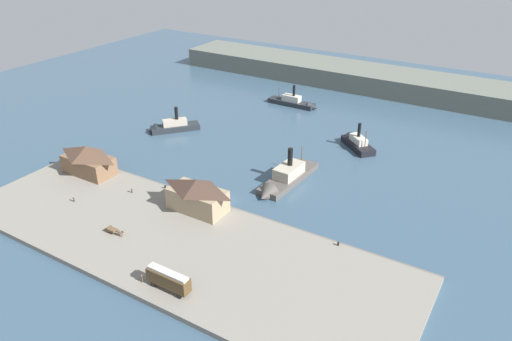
% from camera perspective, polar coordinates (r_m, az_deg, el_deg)
% --- Properties ---
extents(ground_plane, '(320.00, 320.00, 0.00)m').
position_cam_1_polar(ground_plane, '(127.24, -3.22, -3.54)').
color(ground_plane, '#385166').
extents(quay_promenade, '(110.00, 36.00, 1.20)m').
position_cam_1_polar(quay_promenade, '(112.56, -9.60, -8.18)').
color(quay_promenade, gray).
rests_on(quay_promenade, ground).
extents(seawall_edge, '(110.00, 0.80, 1.00)m').
position_cam_1_polar(seawall_edge, '(124.48, -4.16, -4.07)').
color(seawall_edge, '#666159').
rests_on(seawall_edge, ground).
extents(ferry_shed_customs_shed, '(14.81, 7.88, 8.32)m').
position_cam_1_polar(ferry_shed_customs_shed, '(143.91, -19.05, 1.22)').
color(ferry_shed_customs_shed, brown).
rests_on(ferry_shed_customs_shed, quay_promenade).
extents(ferry_shed_west_terminal, '(14.52, 7.77, 8.46)m').
position_cam_1_polar(ferry_shed_west_terminal, '(119.73, -6.87, -2.81)').
color(ferry_shed_west_terminal, '#998466').
rests_on(ferry_shed_west_terminal, quay_promenade).
extents(street_tram, '(9.46, 2.52, 4.27)m').
position_cam_1_polar(street_tram, '(97.56, -10.21, -12.37)').
color(street_tram, '#4C381E').
rests_on(street_tram, quay_promenade).
extents(horse_cart, '(5.58, 1.42, 1.87)m').
position_cam_1_polar(horse_cart, '(116.36, -16.15, -6.76)').
color(horse_cart, brown).
rests_on(horse_cart, quay_promenade).
extents(pedestrian_near_west_shed, '(0.43, 0.43, 1.73)m').
position_cam_1_polar(pedestrian_near_west_shed, '(101.33, -13.15, -12.22)').
color(pedestrian_near_west_shed, '#4C3D33').
rests_on(pedestrian_near_west_shed, quay_promenade).
extents(pedestrian_near_east_shed, '(0.37, 0.37, 1.51)m').
position_cam_1_polar(pedestrian_near_east_shed, '(131.96, -14.31, -2.27)').
color(pedestrian_near_east_shed, '#4C3D33').
rests_on(pedestrian_near_east_shed, quay_promenade).
extents(pedestrian_at_waters_edge, '(0.39, 0.39, 1.56)m').
position_cam_1_polar(pedestrian_at_waters_edge, '(132.35, -20.52, -3.16)').
color(pedestrian_at_waters_edge, '#4C3D33').
rests_on(pedestrian_at_waters_edge, quay_promenade).
extents(mooring_post_west, '(0.44, 0.44, 0.90)m').
position_cam_1_polar(mooring_post_west, '(132.26, -10.57, -1.89)').
color(mooring_post_west, black).
rests_on(mooring_post_west, quay_promenade).
extents(mooring_post_center_west, '(0.44, 0.44, 0.90)m').
position_cam_1_polar(mooring_post_center_west, '(110.05, 9.59, -8.43)').
color(mooring_post_center_west, black).
rests_on(mooring_post_center_west, quay_promenade).
extents(ferry_near_quay, '(20.65, 4.76, 9.36)m').
position_cam_1_polar(ferry_near_quay, '(191.88, 4.69, 7.89)').
color(ferry_near_quay, '#23282D').
rests_on(ferry_near_quay, ground).
extents(ferry_approaching_west, '(7.66, 25.57, 11.84)m').
position_cam_1_polar(ferry_approaching_west, '(133.66, 3.21, -1.10)').
color(ferry_approaching_west, '#514C47').
rests_on(ferry_approaching_west, ground).
extents(ferry_mid_harbor, '(15.17, 16.68, 9.62)m').
position_cam_1_polar(ferry_mid_harbor, '(170.74, -10.02, 5.03)').
color(ferry_mid_harbor, '#23282D').
rests_on(ferry_mid_harbor, ground).
extents(ferry_moored_west, '(14.70, 13.72, 9.71)m').
position_cam_1_polar(ferry_moored_west, '(159.81, 11.58, 3.28)').
color(ferry_moored_west, black).
rests_on(ferry_moored_west, ground).
extents(far_headland, '(180.00, 24.00, 8.00)m').
position_cam_1_polar(far_headland, '(217.75, 13.52, 10.34)').
color(far_headland, '#60665B').
rests_on(far_headland, ground).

